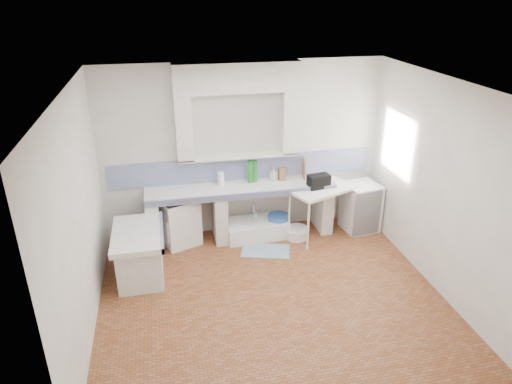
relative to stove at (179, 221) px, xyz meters
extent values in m
plane|color=brown|center=(1.10, -1.71, -0.39)|extent=(4.50, 4.50, 0.00)
plane|color=white|center=(1.10, -1.71, 2.41)|extent=(4.50, 4.50, 0.00)
plane|color=white|center=(1.10, 0.29, 1.01)|extent=(4.50, 0.00, 4.50)
plane|color=white|center=(1.10, -3.71, 1.01)|extent=(4.50, 0.00, 4.50)
plane|color=white|center=(-1.15, -1.71, 1.01)|extent=(0.00, 4.50, 4.50)
plane|color=white|center=(3.35, -1.71, 1.01)|extent=(0.00, 4.50, 4.50)
cube|color=white|center=(1.00, 0.17, 2.19)|extent=(1.90, 0.25, 0.45)
cube|color=#3B2312|center=(3.52, -0.51, 1.21)|extent=(0.35, 0.86, 1.06)
cube|color=white|center=(3.38, -0.51, 1.59)|extent=(0.01, 0.84, 0.24)
cube|color=white|center=(1.00, -0.01, 0.47)|extent=(3.00, 0.60, 0.08)
cube|color=navy|center=(1.00, -0.29, 0.47)|extent=(3.00, 0.04, 0.10)
cube|color=white|center=(-0.40, -0.01, 0.02)|extent=(0.20, 0.55, 0.82)
cube|color=white|center=(0.65, -0.01, 0.02)|extent=(0.20, 0.55, 0.82)
cube|color=white|center=(2.40, -0.01, 0.02)|extent=(0.20, 0.55, 0.82)
cube|color=white|center=(-0.60, -0.81, 0.27)|extent=(0.70, 1.10, 0.08)
cube|color=white|center=(-0.60, -0.81, -0.08)|extent=(0.60, 1.00, 0.62)
cube|color=navy|center=(-0.27, -0.81, 0.27)|extent=(0.04, 1.10, 0.10)
cube|color=navy|center=(1.10, 0.28, 0.71)|extent=(4.27, 0.03, 0.40)
cube|color=white|center=(0.00, 0.00, 0.00)|extent=(0.69, 0.68, 0.77)
cube|color=white|center=(1.24, -0.05, -0.26)|extent=(1.05, 0.61, 0.24)
cube|color=white|center=(2.28, -0.24, 0.04)|extent=(1.17, 0.92, 0.05)
cube|color=white|center=(3.01, -0.16, 0.02)|extent=(0.60, 0.60, 0.82)
cylinder|color=red|center=(0.99, 0.03, -0.25)|extent=(0.36, 0.36, 0.26)
cylinder|color=#C86318|center=(1.35, -0.05, -0.26)|extent=(0.30, 0.30, 0.26)
cylinder|color=blue|center=(1.62, -0.05, -0.22)|extent=(0.38, 0.38, 0.34)
cylinder|color=white|center=(1.88, -0.23, -0.31)|extent=(0.46, 0.46, 0.16)
cylinder|color=silver|center=(1.14, 0.14, -0.23)|extent=(0.09, 0.09, 0.31)
cylinder|color=silver|center=(1.27, 0.14, -0.22)|extent=(0.09, 0.09, 0.33)
cube|color=black|center=(2.22, -0.22, 0.58)|extent=(0.37, 0.25, 0.22)
cylinder|color=#1F7625|center=(1.18, 0.13, 0.70)|extent=(0.09, 0.09, 0.37)
cylinder|color=#1F7625|center=(1.26, 0.14, 0.69)|extent=(0.10, 0.10, 0.36)
cube|color=brown|center=(1.70, 0.11, 0.62)|extent=(0.12, 0.10, 0.22)
cube|color=brown|center=(2.08, 0.14, 0.67)|extent=(0.06, 0.24, 0.32)
cylinder|color=white|center=(0.70, 0.12, 0.62)|extent=(0.14, 0.14, 0.22)
imported|color=white|center=(1.57, 0.14, 0.62)|extent=(0.13, 0.13, 0.21)
cube|color=#385F82|center=(1.28, -0.56, -0.38)|extent=(0.84, 0.62, 0.01)
camera|label=1|loc=(-0.15, -6.63, 3.43)|focal=32.44mm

